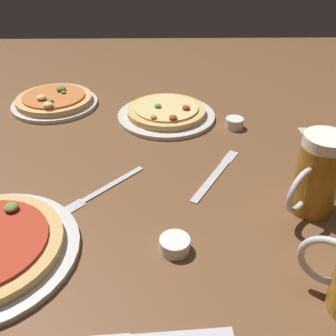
{
  "coord_description": "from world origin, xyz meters",
  "views": [
    {
      "loc": [
        -0.01,
        -0.75,
        0.52
      ],
      "look_at": [
        0.0,
        0.0,
        0.02
      ],
      "focal_mm": 40.91,
      "sensor_mm": 36.0,
      "label": 1
    }
  ],
  "objects": [
    {
      "name": "ground_plane",
      "position": [
        0.0,
        0.0,
        -0.01
      ],
      "size": [
        2.4,
        2.4,
        0.03
      ],
      "primitive_type": "cube",
      "color": "brown"
    },
    {
      "name": "pizza_plate_far",
      "position": [
        -0.0,
        0.31,
        0.02
      ],
      "size": [
        0.29,
        0.29,
        0.05
      ],
      "color": "silver",
      "rests_on": "ground_plane"
    },
    {
      "name": "pizza_plate_side",
      "position": [
        -0.36,
        0.4,
        0.02
      ],
      "size": [
        0.27,
        0.27,
        0.05
      ],
      "color": "silver",
      "rests_on": "ground_plane"
    },
    {
      "name": "beer_mug_dark",
      "position": [
        0.29,
        -0.13,
        0.09
      ],
      "size": [
        0.13,
        0.12,
        0.17
      ],
      "color": "#9E6619",
      "rests_on": "ground_plane"
    },
    {
      "name": "ramekin_sauce",
      "position": [
        0.19,
        0.24,
        0.01
      ],
      "size": [
        0.05,
        0.05,
        0.03
      ],
      "primitive_type": "cylinder",
      "color": "white",
      "rests_on": "ground_plane"
    },
    {
      "name": "ramekin_butter",
      "position": [
        0.01,
        -0.24,
        0.01
      ],
      "size": [
        0.06,
        0.06,
        0.03
      ],
      "primitive_type": "cylinder",
      "color": "white",
      "rests_on": "ground_plane"
    },
    {
      "name": "fork_left",
      "position": [
        0.4,
        0.14,
        0.0
      ],
      "size": [
        0.04,
        0.2,
        0.01
      ],
      "color": "silver",
      "rests_on": "ground_plane"
    },
    {
      "name": "knife_right",
      "position": [
        0.11,
        -0.0,
        0.0
      ],
      "size": [
        0.14,
        0.22,
        0.01
      ],
      "color": "silver",
      "rests_on": "ground_plane"
    },
    {
      "name": "fork_spare",
      "position": [
        -0.14,
        -0.05,
        0.0
      ],
      "size": [
        0.16,
        0.17,
        0.01
      ],
      "color": "silver",
      "rests_on": "ground_plane"
    }
  ]
}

